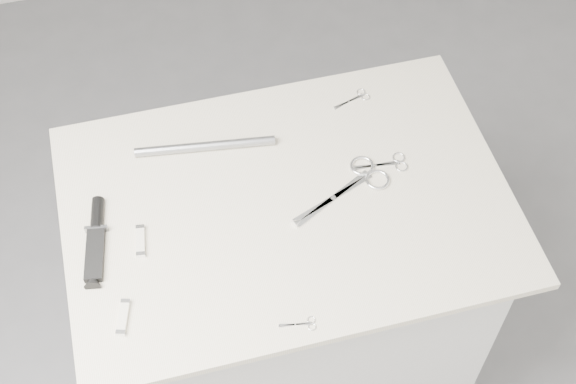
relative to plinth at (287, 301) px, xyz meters
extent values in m
cube|color=slate|center=(0.00, 0.00, -0.46)|extent=(4.00, 4.00, 0.01)
cube|color=silver|center=(0.00, 0.00, 0.00)|extent=(0.90, 0.60, 0.90)
cube|color=beige|center=(0.00, 0.00, 0.46)|extent=(1.00, 0.70, 0.02)
cube|color=silver|center=(0.10, -0.02, 0.47)|extent=(0.21, 0.12, 0.00)
cylinder|color=silver|center=(0.10, -0.02, 0.47)|extent=(0.01, 0.01, 0.01)
torus|color=silver|center=(0.19, 0.05, 0.47)|extent=(0.06, 0.06, 0.01)
torus|color=silver|center=(0.21, 0.00, 0.47)|extent=(0.06, 0.06, 0.01)
cube|color=silver|center=(0.22, 0.05, 0.47)|extent=(0.12, 0.03, 0.00)
cylinder|color=silver|center=(0.22, 0.05, 0.47)|extent=(0.01, 0.01, 0.00)
torus|color=silver|center=(0.28, 0.05, 0.47)|extent=(0.03, 0.03, 0.00)
torus|color=silver|center=(0.28, 0.03, 0.47)|extent=(0.03, 0.03, 0.00)
cube|color=silver|center=(0.22, 0.25, 0.47)|extent=(0.09, 0.04, 0.00)
cylinder|color=silver|center=(0.22, 0.25, 0.47)|extent=(0.00, 0.00, 0.00)
torus|color=silver|center=(0.26, 0.28, 0.47)|extent=(0.02, 0.02, 0.00)
torus|color=silver|center=(0.27, 0.26, 0.47)|extent=(0.02, 0.02, 0.00)
cube|color=silver|center=(-0.06, -0.30, 0.47)|extent=(0.07, 0.02, 0.00)
cylinder|color=silver|center=(-0.06, -0.30, 0.47)|extent=(0.00, 0.00, 0.00)
torus|color=silver|center=(-0.03, -0.30, 0.47)|extent=(0.02, 0.02, 0.00)
torus|color=silver|center=(-0.03, -0.32, 0.47)|extent=(0.02, 0.02, 0.00)
cube|color=black|center=(-0.43, -0.04, 0.48)|extent=(0.06, 0.13, 0.02)
cube|color=gray|center=(-0.42, 0.03, 0.48)|extent=(0.05, 0.02, 0.02)
cylinder|color=black|center=(-0.42, 0.07, 0.48)|extent=(0.04, 0.08, 0.03)
cube|color=silver|center=(-0.33, -0.03, 0.47)|extent=(0.03, 0.08, 0.01)
cube|color=silver|center=(-0.33, 0.01, 0.47)|extent=(0.02, 0.01, 0.01)
cube|color=silver|center=(-0.34, -0.06, 0.47)|extent=(0.02, 0.01, 0.01)
cube|color=silver|center=(-0.39, -0.20, 0.48)|extent=(0.04, 0.08, 0.01)
cube|color=silver|center=(-0.38, -0.17, 0.48)|extent=(0.02, 0.01, 0.01)
cube|color=silver|center=(-0.40, -0.23, 0.48)|extent=(0.02, 0.01, 0.01)
cylinder|color=gray|center=(-0.15, 0.19, 0.48)|extent=(0.33, 0.07, 0.02)
camera|label=1|loc=(-0.26, -1.01, 1.93)|focal=50.00mm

